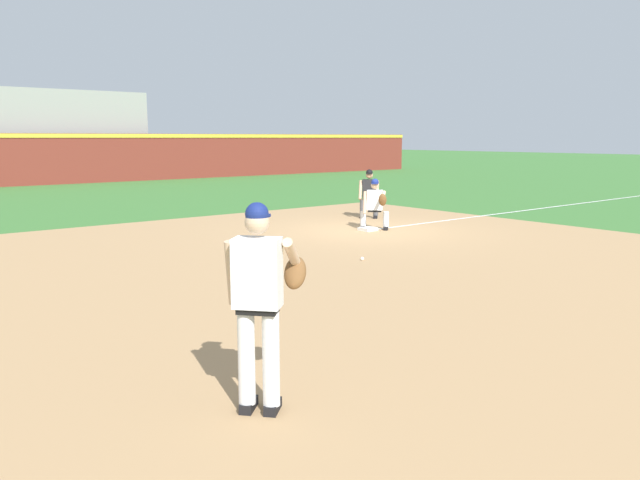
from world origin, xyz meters
The scene contains 10 objects.
ground_plane centered at (0.00, 0.00, 0.00)m, with size 160.00×160.00×0.00m, color #3D7533.
infield_dirt_patch centered at (-4.10, -3.66, 0.00)m, with size 18.00×18.00×0.01m, color tan.
foul_line_stripe centered at (8.13, 0.00, 0.01)m, with size 16.27×0.10×0.00m, color white.
first_base_bag centered at (0.00, 0.00, 0.04)m, with size 0.38×0.38×0.09m, color white.
baseball centered at (-2.82, -2.84, 0.04)m, with size 0.07×0.07×0.07m, color white.
pitcher centered at (-8.15, -7.30, 1.06)m, with size 0.85×0.56×1.86m.
first_baseman centered at (0.24, -0.02, 0.73)m, with size 0.76×1.08×1.34m.
umpire centered at (1.77, 1.84, 0.79)m, with size 0.67×0.68×1.46m.
outfield_wall centered at (0.00, 22.00, 1.39)m, with size 48.00×0.54×2.60m.
stadium_seating_block centered at (0.00, 24.90, 2.48)m, with size 8.21×4.20×4.90m.
Camera 1 is at (-11.02, -11.67, 2.39)m, focal length 35.00 mm.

